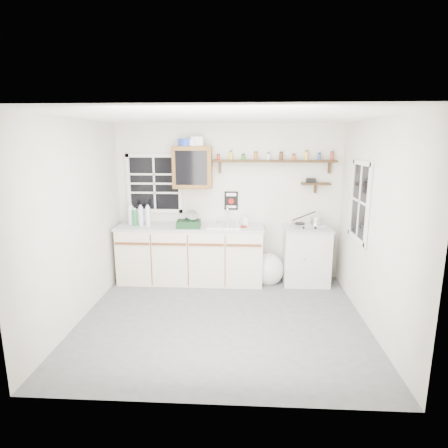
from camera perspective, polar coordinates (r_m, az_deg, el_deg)
The scene contains 18 objects.
room at distance 4.52m, azimuth -0.27°, elevation 0.06°, with size 3.64×3.24×2.54m.
main_cabinet at distance 6.04m, azimuth -5.08°, elevation -4.51°, with size 2.31×0.63×0.92m.
right_cabinet at distance 6.08m, azimuth 12.39°, elevation -4.68°, with size 0.73×0.57×0.91m.
sink at distance 5.87m, azimuth 0.03°, elevation -0.21°, with size 0.52×0.44×0.29m.
upper_cabinet at distance 5.92m, azimuth -4.80°, elevation 8.62°, with size 0.60×0.32×0.65m.
upper_cabinet_clutter at distance 5.91m, azimuth -5.13°, elevation 12.33°, with size 0.39×0.24×0.14m.
spice_shelf at distance 5.95m, azimuth 7.82°, elevation 9.57°, with size 1.91×0.18×0.35m.
secondary_shelf at distance 6.07m, azimuth 13.59°, elevation 6.05°, with size 0.45×0.16×0.24m.
warning_sign at distance 6.07m, azimuth 1.10°, elevation 3.58°, with size 0.22×0.02×0.30m.
window_back at distance 6.21m, azimuth -10.56°, elevation 6.08°, with size 0.93×0.03×0.98m.
window_right at distance 5.24m, azimuth 20.01°, elevation 3.26°, with size 0.03×0.78×1.08m.
water_bottles at distance 6.06m, azimuth -13.02°, elevation 1.21°, with size 0.37×0.15×0.33m.
dish_rack at distance 5.79m, azimuth -5.27°, elevation 0.34°, with size 0.37×0.29×0.27m.
soap_bottle at distance 5.90m, azimuth 3.16°, elevation 0.70°, with size 0.09×0.09×0.19m, color silver.
rag at distance 5.79m, azimuth 2.76°, elevation -0.42°, with size 0.12×0.10×0.02m, color maroon.
hotplate at distance 5.94m, azimuth 12.69°, elevation -0.24°, with size 0.52×0.30×0.07m.
saucepan at distance 5.94m, azimuth 13.87°, elevation 0.58°, with size 0.45×0.23×0.19m.
trash_bag at distance 6.06m, azimuth 6.72°, elevation -6.84°, with size 0.46×0.42×0.53m.
Camera 1 is at (0.27, -4.41, 2.23)m, focal length 30.00 mm.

